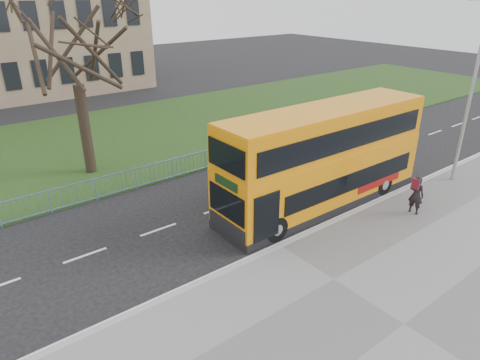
% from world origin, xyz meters
% --- Properties ---
extents(ground, '(120.00, 120.00, 0.00)m').
position_xyz_m(ground, '(0.00, 0.00, 0.00)').
color(ground, black).
rests_on(ground, ground).
extents(pavement, '(80.00, 10.50, 0.12)m').
position_xyz_m(pavement, '(0.00, -6.75, 0.06)').
color(pavement, slate).
rests_on(pavement, ground).
extents(kerb, '(80.00, 0.20, 0.14)m').
position_xyz_m(kerb, '(0.00, -1.55, 0.07)').
color(kerb, '#9D9C9F').
rests_on(kerb, ground).
extents(grass_verge, '(80.00, 15.40, 0.08)m').
position_xyz_m(grass_verge, '(0.00, 14.30, 0.04)').
color(grass_verge, '#1C3A15').
rests_on(grass_verge, ground).
extents(guard_railing, '(40.00, 0.12, 1.10)m').
position_xyz_m(guard_railing, '(0.00, 6.60, 0.55)').
color(guard_railing, '#6689B5').
rests_on(guard_railing, ground).
extents(bare_tree, '(7.65, 7.65, 10.92)m').
position_xyz_m(bare_tree, '(-3.00, 10.00, 5.54)').
color(bare_tree, black).
rests_on(bare_tree, grass_verge).
extents(yellow_bus, '(10.46, 2.60, 4.38)m').
position_xyz_m(yellow_bus, '(3.94, 0.07, 2.35)').
color(yellow_bus, orange).
rests_on(yellow_bus, ground).
extents(pedestrian, '(0.51, 0.68, 1.69)m').
position_xyz_m(pedestrian, '(6.27, -3.12, 0.96)').
color(pedestrian, black).
rests_on(pedestrian, pavement).
extents(street_lamp, '(1.81, 0.22, 8.55)m').
position_xyz_m(street_lamp, '(10.94, -2.33, 4.81)').
color(street_lamp, '#9C9EA5').
rests_on(street_lamp, pavement).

